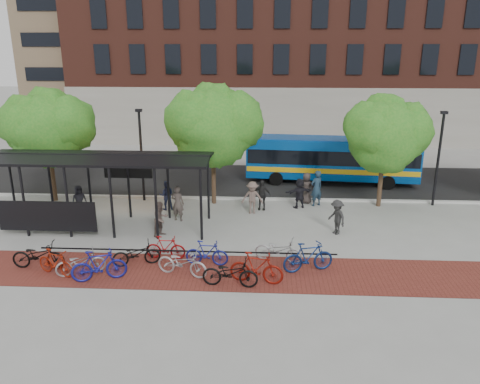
# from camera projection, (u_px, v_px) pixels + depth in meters

# --- Properties ---
(ground) EXTENTS (160.00, 160.00, 0.00)m
(ground) POSITION_uv_depth(u_px,v_px,m) (268.00, 226.00, 22.65)
(ground) COLOR #9E9E99
(ground) RESTS_ON ground
(asphalt_street) EXTENTS (160.00, 8.00, 0.01)m
(asphalt_street) POSITION_uv_depth(u_px,v_px,m) (268.00, 181.00, 30.28)
(asphalt_street) COLOR black
(asphalt_street) RESTS_ON ground
(curb) EXTENTS (160.00, 0.25, 0.12)m
(curb) POSITION_uv_depth(u_px,v_px,m) (268.00, 199.00, 26.45)
(curb) COLOR #B7B7B2
(curb) RESTS_ON ground
(brick_strip) EXTENTS (24.00, 3.00, 0.01)m
(brick_strip) POSITION_uv_depth(u_px,v_px,m) (217.00, 272.00, 17.99)
(brick_strip) COLOR maroon
(brick_strip) RESTS_ON ground
(bike_rack_rail) EXTENTS (12.00, 0.05, 0.95)m
(bike_rack_rail) POSITION_uv_depth(u_px,v_px,m) (187.00, 261.00, 18.92)
(bike_rack_rail) COLOR black
(bike_rack_rail) RESTS_ON ground
(building_brick) EXTENTS (55.00, 14.00, 20.00)m
(building_brick) POSITION_uv_depth(u_px,v_px,m) (376.00, 28.00, 43.95)
(building_brick) COLOR brown
(building_brick) RESTS_ON ground
(bus_shelter) EXTENTS (10.60, 3.07, 3.60)m
(bus_shelter) POSITION_uv_depth(u_px,v_px,m) (95.00, 166.00, 21.72)
(bus_shelter) COLOR black
(bus_shelter) RESTS_ON ground
(tree_a) EXTENTS (4.90, 4.00, 6.18)m
(tree_a) POSITION_uv_depth(u_px,v_px,m) (49.00, 125.00, 25.20)
(tree_a) COLOR #382619
(tree_a) RESTS_ON ground
(tree_b) EXTENTS (5.15, 4.20, 6.47)m
(tree_b) POSITION_uv_depth(u_px,v_px,m) (215.00, 123.00, 24.67)
(tree_b) COLOR #382619
(tree_b) RESTS_ON ground
(tree_c) EXTENTS (4.66, 3.80, 5.92)m
(tree_c) POSITION_uv_depth(u_px,v_px,m) (387.00, 132.00, 24.33)
(tree_c) COLOR #382619
(tree_c) RESTS_ON ground
(lamp_post_left) EXTENTS (0.35, 0.20, 5.12)m
(lamp_post_left) POSITION_uv_depth(u_px,v_px,m) (141.00, 153.00, 25.63)
(lamp_post_left) COLOR black
(lamp_post_left) RESTS_ON ground
(lamp_post_right) EXTENTS (0.35, 0.20, 5.12)m
(lamp_post_right) POSITION_uv_depth(u_px,v_px,m) (439.00, 156.00, 24.81)
(lamp_post_right) COLOR black
(lamp_post_right) RESTS_ON ground
(bus) EXTENTS (10.73, 3.23, 2.85)m
(bus) POSITION_uv_depth(u_px,v_px,m) (331.00, 157.00, 29.44)
(bus) COLOR #08479B
(bus) RESTS_ON ground
(bike_0) EXTENTS (2.08, 0.76, 1.08)m
(bike_0) POSITION_uv_depth(u_px,v_px,m) (38.00, 255.00, 18.19)
(bike_0) COLOR black
(bike_0) RESTS_ON ground
(bike_1) EXTENTS (1.77, 1.12, 1.03)m
(bike_1) POSITION_uv_depth(u_px,v_px,m) (55.00, 262.00, 17.64)
(bike_1) COLOR maroon
(bike_1) RESTS_ON ground
(bike_2) EXTENTS (1.94, 1.34, 0.97)m
(bike_2) POSITION_uv_depth(u_px,v_px,m) (81.00, 263.00, 17.71)
(bike_2) COLOR gray
(bike_2) RESTS_ON ground
(bike_3) EXTENTS (2.10, 1.17, 1.21)m
(bike_3) POSITION_uv_depth(u_px,v_px,m) (99.00, 265.00, 17.20)
(bike_3) COLOR navy
(bike_3) RESTS_ON ground
(bike_4) EXTENTS (1.97, 1.18, 0.98)m
(bike_4) POSITION_uv_depth(u_px,v_px,m) (136.00, 254.00, 18.45)
(bike_4) COLOR black
(bike_4) RESTS_ON ground
(bike_5) EXTENTS (1.65, 0.52, 0.98)m
(bike_5) POSITION_uv_depth(u_px,v_px,m) (166.00, 247.00, 19.02)
(bike_5) COLOR #A00E10
(bike_5) RESTS_ON ground
(bike_6) EXTENTS (2.15, 1.26, 1.07)m
(bike_6) POSITION_uv_depth(u_px,v_px,m) (182.00, 263.00, 17.60)
(bike_6) COLOR #A3A2A5
(bike_6) RESTS_ON ground
(bike_7) EXTENTS (1.75, 0.62, 1.03)m
(bike_7) POSITION_uv_depth(u_px,v_px,m) (207.00, 253.00, 18.44)
(bike_7) COLOR navy
(bike_7) RESTS_ON ground
(bike_8) EXTENTS (2.08, 0.87, 1.07)m
(bike_8) POSITION_uv_depth(u_px,v_px,m) (230.00, 273.00, 16.79)
(bike_8) COLOR black
(bike_8) RESTS_ON ground
(bike_9) EXTENTS (2.07, 0.91, 1.20)m
(bike_9) POSITION_uv_depth(u_px,v_px,m) (256.00, 268.00, 17.03)
(bike_9) COLOR maroon
(bike_9) RESTS_ON ground
(bike_10) EXTENTS (2.06, 1.19, 1.02)m
(bike_10) POSITION_uv_depth(u_px,v_px,m) (278.00, 250.00, 18.74)
(bike_10) COLOR #9C9C9F
(bike_10) RESTS_ON ground
(bike_11) EXTENTS (2.09, 1.12, 1.21)m
(bike_11) POSITION_uv_depth(u_px,v_px,m) (308.00, 257.00, 17.89)
(bike_11) COLOR navy
(bike_11) RESTS_ON ground
(pedestrian_0) EXTENTS (0.90, 0.87, 1.55)m
(pedestrian_0) POSITION_uv_depth(u_px,v_px,m) (79.00, 200.00, 23.98)
(pedestrian_0) COLOR black
(pedestrian_0) RESTS_ON ground
(pedestrian_1) EXTENTS (0.74, 0.57, 1.79)m
(pedestrian_1) POSITION_uv_depth(u_px,v_px,m) (178.00, 203.00, 23.11)
(pedestrian_1) COLOR #483F3A
(pedestrian_1) RESTS_ON ground
(pedestrian_2) EXTENTS (0.88, 0.74, 1.59)m
(pedestrian_2) POSITION_uv_depth(u_px,v_px,m) (166.00, 195.00, 24.71)
(pedestrian_2) COLOR #1F2749
(pedestrian_2) RESTS_ON ground
(pedestrian_3) EXTENTS (1.12, 0.65, 1.72)m
(pedestrian_3) POSITION_uv_depth(u_px,v_px,m) (252.00, 198.00, 24.11)
(pedestrian_3) COLOR brown
(pedestrian_3) RESTS_ON ground
(pedestrian_4) EXTENTS (0.99, 0.49, 1.63)m
(pedestrian_4) POSITION_uv_depth(u_px,v_px,m) (262.00, 195.00, 24.70)
(pedestrian_4) COLOR black
(pedestrian_4) RESTS_ON ground
(pedestrian_5) EXTENTS (1.59, 0.96, 1.63)m
(pedestrian_5) POSITION_uv_depth(u_px,v_px,m) (300.00, 193.00, 24.98)
(pedestrian_5) COLOR black
(pedestrian_5) RESTS_ON ground
(pedestrian_6) EXTENTS (0.97, 0.79, 1.72)m
(pedestrian_6) POSITION_uv_depth(u_px,v_px,m) (306.00, 188.00, 25.72)
(pedestrian_6) COLOR #38302D
(pedestrian_6) RESTS_ON ground
(pedestrian_7) EXTENTS (0.86, 0.77, 1.97)m
(pedestrian_7) POSITION_uv_depth(u_px,v_px,m) (316.00, 188.00, 25.27)
(pedestrian_7) COLOR #1C3143
(pedestrian_7) RESTS_ON ground
(pedestrian_8) EXTENTS (0.97, 1.01, 1.64)m
(pedestrian_8) POSITION_uv_depth(u_px,v_px,m) (161.00, 219.00, 21.23)
(pedestrian_8) COLOR brown
(pedestrian_8) RESTS_ON ground
(pedestrian_9) EXTENTS (1.06, 1.22, 1.64)m
(pedestrian_9) POSITION_uv_depth(u_px,v_px,m) (337.00, 217.00, 21.46)
(pedestrian_9) COLOR #282828
(pedestrian_9) RESTS_ON ground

